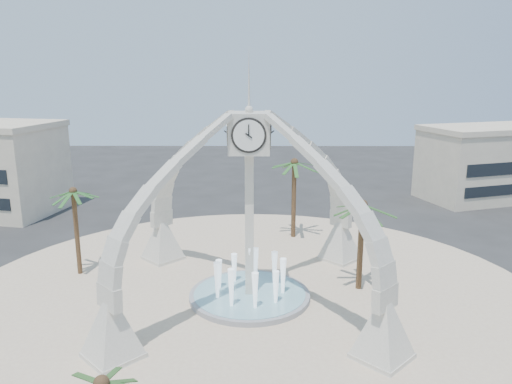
{
  "coord_description": "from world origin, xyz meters",
  "views": [
    {
      "loc": [
        0.57,
        -30.55,
        14.71
      ],
      "look_at": [
        0.41,
        2.0,
        6.83
      ],
      "focal_mm": 35.0,
      "sensor_mm": 36.0,
      "label": 1
    }
  ],
  "objects_px": {
    "palm_north": "(294,163)",
    "clock_tower": "(249,205)",
    "palm_east": "(363,206)",
    "fountain": "(250,295)",
    "palm_west": "(73,193)"
  },
  "relations": [
    {
      "from": "palm_north",
      "to": "clock_tower",
      "type": "bearing_deg",
      "value": -106.43
    },
    {
      "from": "palm_east",
      "to": "palm_north",
      "type": "height_order",
      "value": "palm_north"
    },
    {
      "from": "clock_tower",
      "to": "palm_east",
      "type": "bearing_deg",
      "value": 11.87
    },
    {
      "from": "clock_tower",
      "to": "palm_north",
      "type": "distance_m",
      "value": 13.25
    },
    {
      "from": "fountain",
      "to": "palm_north",
      "type": "relative_size",
      "value": 1.03
    },
    {
      "from": "palm_west",
      "to": "palm_north",
      "type": "relative_size",
      "value": 0.91
    },
    {
      "from": "fountain",
      "to": "palm_west",
      "type": "distance_m",
      "value": 14.65
    },
    {
      "from": "palm_east",
      "to": "palm_west",
      "type": "height_order",
      "value": "palm_west"
    },
    {
      "from": "clock_tower",
      "to": "fountain",
      "type": "bearing_deg",
      "value": 90.0
    },
    {
      "from": "clock_tower",
      "to": "palm_north",
      "type": "xyz_separation_m",
      "value": [
        3.75,
        12.7,
        0.34
      ]
    },
    {
      "from": "fountain",
      "to": "palm_east",
      "type": "xyz_separation_m",
      "value": [
        7.54,
        1.58,
        5.68
      ]
    },
    {
      "from": "fountain",
      "to": "palm_west",
      "type": "relative_size",
      "value": 1.13
    },
    {
      "from": "palm_east",
      "to": "palm_north",
      "type": "xyz_separation_m",
      "value": [
        -3.79,
        11.12,
        0.86
      ]
    },
    {
      "from": "palm_east",
      "to": "palm_west",
      "type": "distance_m",
      "value": 20.42
    },
    {
      "from": "clock_tower",
      "to": "fountain",
      "type": "height_order",
      "value": "clock_tower"
    }
  ]
}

